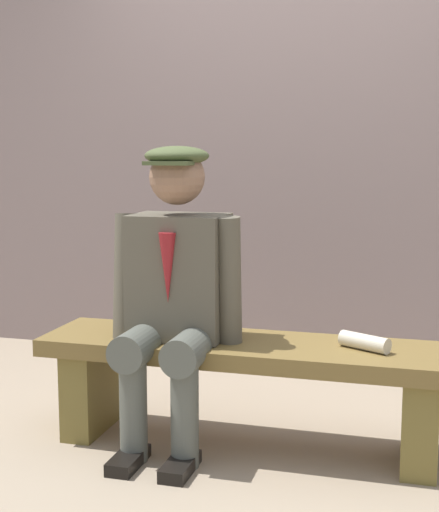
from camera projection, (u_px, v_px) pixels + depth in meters
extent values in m
plane|color=gray|center=(246.00, 445.00, 3.07)|extent=(30.00, 30.00, 0.00)
cube|color=brown|center=(247.00, 350.00, 3.02)|extent=(1.72, 0.44, 0.07)
cube|color=brown|center=(420.00, 418.00, 2.86)|extent=(0.13, 0.37, 0.38)
cube|color=brown|center=(92.00, 388.00, 3.23)|extent=(0.13, 0.37, 0.38)
cube|color=#534D3E|center=(179.00, 276.00, 3.05)|extent=(0.39, 0.28, 0.51)
cylinder|color=#1E2338|center=(179.00, 222.00, 3.02)|extent=(0.21, 0.21, 0.06)
cone|color=maroon|center=(168.00, 268.00, 2.91)|extent=(0.07, 0.07, 0.28)
sphere|color=#8C664C|center=(177.00, 177.00, 2.97)|extent=(0.23, 0.23, 0.23)
ellipsoid|color=#424C2A|center=(177.00, 156.00, 2.96)|extent=(0.26, 0.26, 0.08)
cube|color=#424C2A|center=(168.00, 163.00, 2.87)|extent=(0.18, 0.10, 0.02)
cylinder|color=#51544A|center=(195.00, 345.00, 2.93)|extent=(0.15, 0.43, 0.15)
cylinder|color=#51544A|center=(185.00, 411.00, 2.84)|extent=(0.11, 0.11, 0.45)
cube|color=black|center=(180.00, 466.00, 2.81)|extent=(0.10, 0.24, 0.05)
cylinder|color=#534D3E|center=(229.00, 287.00, 2.96)|extent=(0.11, 0.14, 0.58)
cylinder|color=#51544A|center=(145.00, 342.00, 2.99)|extent=(0.15, 0.43, 0.15)
cylinder|color=#51544A|center=(133.00, 406.00, 2.90)|extent=(0.11, 0.11, 0.45)
cube|color=black|center=(128.00, 460.00, 2.87)|extent=(0.10, 0.24, 0.05)
cylinder|color=#534D3E|center=(126.00, 282.00, 3.08)|extent=(0.12, 0.18, 0.58)
cylinder|color=beige|center=(364.00, 342.00, 2.88)|extent=(0.21, 0.15, 0.06)
cube|color=gray|center=(305.00, 141.00, 4.25)|extent=(12.00, 0.24, 2.56)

